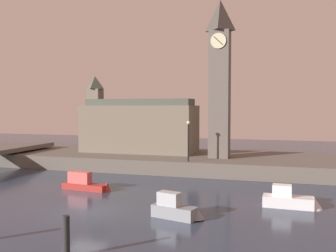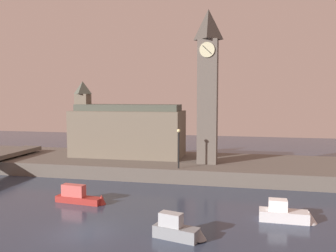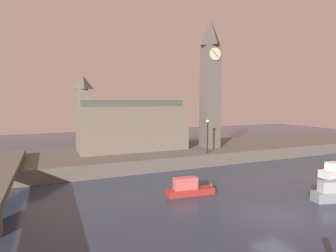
% 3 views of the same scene
% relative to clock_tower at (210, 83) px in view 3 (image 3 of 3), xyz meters
% --- Properties ---
extents(ground_plane, '(120.00, 120.00, 0.00)m').
position_rel_clock_tower_xyz_m(ground_plane, '(-6.14, -18.62, -10.28)').
color(ground_plane, '#2D384C').
extents(far_embankment, '(70.00, 12.00, 1.50)m').
position_rel_clock_tower_xyz_m(far_embankment, '(-6.14, 1.38, -9.53)').
color(far_embankment, '#5B544C').
rests_on(far_embankment, ground).
extents(clock_tower, '(2.35, 2.39, 17.00)m').
position_rel_clock_tower_xyz_m(clock_tower, '(0.00, 0.00, 0.00)').
color(clock_tower, '#5B544C').
rests_on(clock_tower, far_embankment).
extents(parliament_hall, '(13.82, 5.81, 9.42)m').
position_rel_clock_tower_xyz_m(parliament_hall, '(-10.53, 2.62, -5.61)').
color(parliament_hall, '#6B6051').
rests_on(parliament_hall, far_embankment).
extents(streetlamp, '(0.36, 0.36, 4.12)m').
position_rel_clock_tower_xyz_m(streetlamp, '(-2.59, -3.72, -6.23)').
color(streetlamp, black).
rests_on(streetlamp, far_embankment).
extents(boat_dinghy_red, '(4.61, 1.46, 1.75)m').
position_rel_clock_tower_xyz_m(boat_dinghy_red, '(-9.28, -12.52, -9.77)').
color(boat_dinghy_red, maroon).
rests_on(boat_dinghy_red, ground).
extents(boat_cruiser_grey, '(3.57, 1.77, 1.65)m').
position_rel_clock_tower_xyz_m(boat_cruiser_grey, '(0.11, -18.22, -9.70)').
color(boat_cruiser_grey, gray).
rests_on(boat_cruiser_grey, ground).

